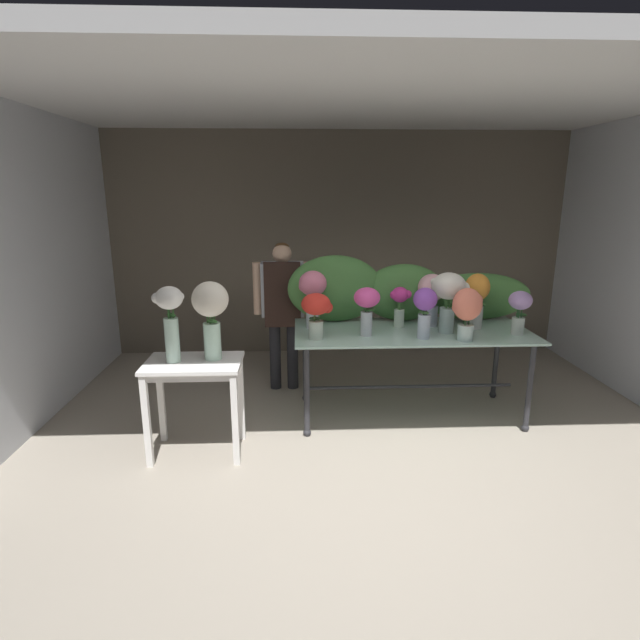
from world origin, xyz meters
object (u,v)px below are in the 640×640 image
object	(u,v)px
side_table_white	(194,375)
vase_lilac_snapdragons	(520,308)
vase_white_roses_tall	(170,317)
vase_cream_lisianthus_tall	(211,310)
vase_coral_hydrangea	(467,309)
vase_magenta_peonies	(400,303)
vase_rosy_stock	(313,292)
vase_fuchsia_roses	(367,305)
vase_sunset_dahlias	(477,296)
vase_ivory_anemones	(449,293)
florist	(283,301)
vase_blush_ranunculus	(432,294)
vase_violet_lilies	(425,308)
display_table_glass	(411,342)
vase_scarlet_carnations	(317,310)

from	to	relation	value
side_table_white	vase_lilac_snapdragons	world-z (taller)	vase_lilac_snapdragons
vase_white_roses_tall	vase_cream_lisianthus_tall	distance (m)	0.31
vase_coral_hydrangea	vase_magenta_peonies	xyz separation A→B (m)	(-0.49, 0.46, -0.05)
side_table_white	vase_cream_lisianthus_tall	xyz separation A→B (m)	(0.15, 0.05, 0.52)
vase_rosy_stock	vase_white_roses_tall	world-z (taller)	vase_white_roses_tall
vase_fuchsia_roses	vase_rosy_stock	bearing A→B (deg)	149.08
vase_coral_hydrangea	vase_sunset_dahlias	bearing A→B (deg)	61.21
vase_ivory_anemones	vase_white_roses_tall	xyz separation A→B (m)	(-2.35, -0.53, -0.06)
florist	vase_ivory_anemones	xyz separation A→B (m)	(1.52, -0.84, 0.24)
vase_blush_ranunculus	vase_white_roses_tall	world-z (taller)	vase_white_roses_tall
vase_lilac_snapdragons	vase_white_roses_tall	distance (m)	3.01
vase_blush_ranunculus	vase_white_roses_tall	size ratio (longest dim) A/B	0.83
vase_lilac_snapdragons	vase_rosy_stock	size ratio (longest dim) A/B	0.73
vase_violet_lilies	vase_blush_ranunculus	world-z (taller)	vase_blush_ranunculus
display_table_glass	side_table_white	world-z (taller)	display_table_glass
vase_coral_hydrangea	vase_cream_lisianthus_tall	xyz separation A→B (m)	(-2.13, -0.22, 0.06)
vase_scarlet_carnations	vase_rosy_stock	world-z (taller)	vase_rosy_stock
vase_fuchsia_roses	vase_blush_ranunculus	size ratio (longest dim) A/B	0.87
vase_sunset_dahlias	vase_violet_lilies	bearing A→B (deg)	-150.64
florist	vase_violet_lilies	bearing A→B (deg)	-38.82
display_table_glass	vase_lilac_snapdragons	xyz separation A→B (m)	(0.92, -0.18, 0.36)
vase_magenta_peonies	vase_white_roses_tall	distance (m)	2.09
side_table_white	vase_magenta_peonies	distance (m)	1.99
side_table_white	vase_rosy_stock	distance (m)	1.34
vase_lilac_snapdragons	vase_scarlet_carnations	size ratio (longest dim) A/B	0.98
vase_violet_lilies	vase_sunset_dahlias	bearing A→B (deg)	29.36
florist	vase_lilac_snapdragons	world-z (taller)	florist
vase_sunset_dahlias	vase_white_roses_tall	bearing A→B (deg)	-165.71
vase_lilac_snapdragons	vase_rosy_stock	xyz separation A→B (m)	(-1.84, 0.30, 0.11)
display_table_glass	vase_lilac_snapdragons	distance (m)	1.00
vase_magenta_peonies	vase_white_roses_tall	size ratio (longest dim) A/B	0.64
florist	vase_sunset_dahlias	world-z (taller)	florist
vase_rosy_stock	vase_cream_lisianthus_tall	bearing A→B (deg)	-139.82
vase_violet_lilies	vase_ivory_anemones	distance (m)	0.32
vase_fuchsia_roses	vase_lilac_snapdragons	xyz separation A→B (m)	(1.37, -0.02, -0.04)
vase_lilac_snapdragons	vase_coral_hydrangea	xyz separation A→B (m)	(-0.53, -0.17, 0.04)
vase_blush_ranunculus	vase_cream_lisianthus_tall	xyz separation A→B (m)	(-1.96, -0.73, 0.03)
vase_scarlet_carnations	vase_ivory_anemones	size ratio (longest dim) A/B	0.73
vase_rosy_stock	display_table_glass	bearing A→B (deg)	-7.58
florist	vase_scarlet_carnations	xyz separation A→B (m)	(0.32, -0.98, 0.13)
florist	vase_blush_ranunculus	bearing A→B (deg)	-22.55
vase_scarlet_carnations	vase_cream_lisianthus_tall	size ratio (longest dim) A/B	0.64
side_table_white	vase_sunset_dahlias	world-z (taller)	vase_sunset_dahlias
display_table_glass	vase_cream_lisianthus_tall	xyz separation A→B (m)	(-1.75, -0.57, 0.46)
vase_coral_hydrangea	vase_fuchsia_roses	bearing A→B (deg)	167.21
vase_sunset_dahlias	vase_fuchsia_roses	bearing A→B (deg)	-168.70
vase_fuchsia_roses	vase_coral_hydrangea	size ratio (longest dim) A/B	0.95
vase_lilac_snapdragons	vase_white_roses_tall	size ratio (longest dim) A/B	0.65
vase_fuchsia_roses	vase_ivory_anemones	distance (m)	0.76
florist	vase_violet_lilies	distance (m)	1.62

